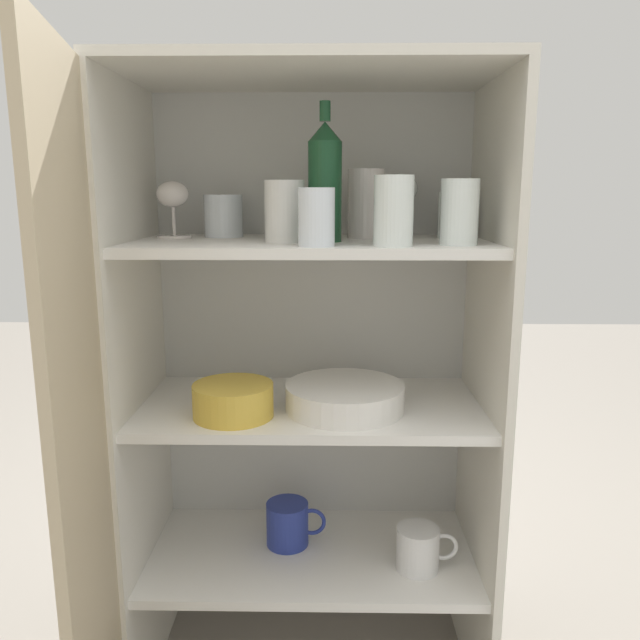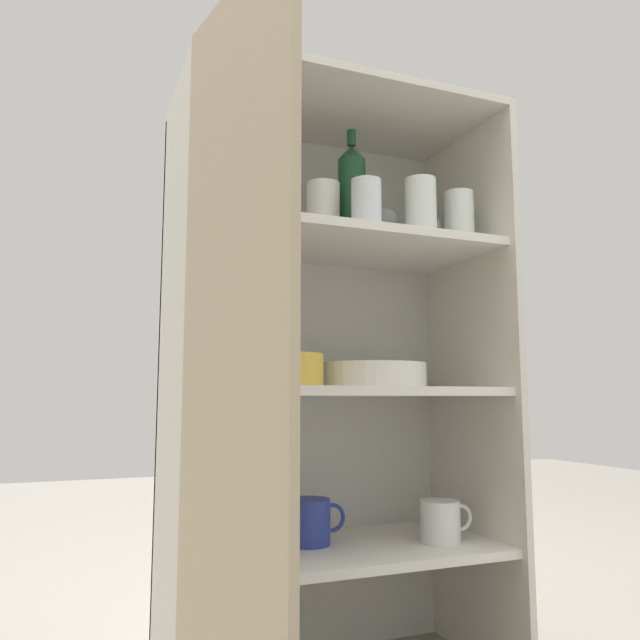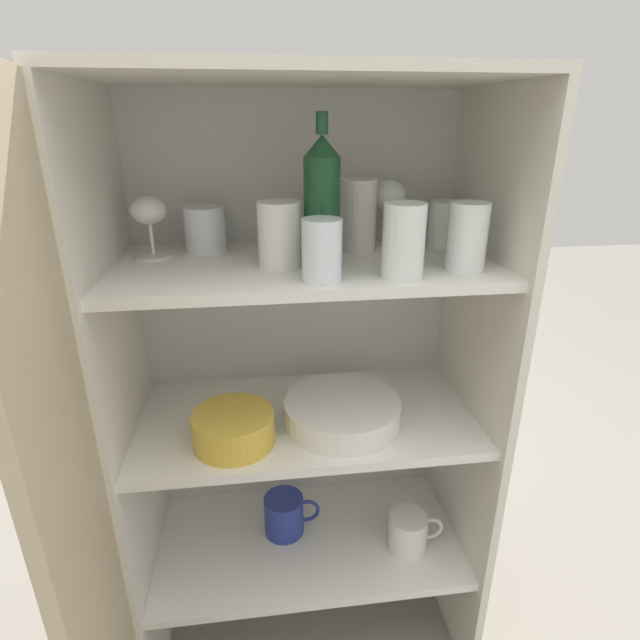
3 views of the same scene
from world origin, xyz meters
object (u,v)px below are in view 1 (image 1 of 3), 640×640
plate_stack_white (345,397)px  mixing_bowl_large (233,399)px  wine_bottle (325,182)px  coffee_mug_primary (288,524)px

plate_stack_white → mixing_bowl_large: bearing=-169.2°
mixing_bowl_large → wine_bottle: bearing=17.1°
wine_bottle → mixing_bowl_large: 0.47m
mixing_bowl_large → plate_stack_white: bearing=10.8°
plate_stack_white → coffee_mug_primary: plate_stack_white is taller
wine_bottle → coffee_mug_primary: size_ratio=1.92×
wine_bottle → coffee_mug_primary: 0.77m
plate_stack_white → mixing_bowl_large: 0.23m
plate_stack_white → mixing_bowl_large: (-0.22, -0.04, 0.01)m
wine_bottle → plate_stack_white: wine_bottle is taller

